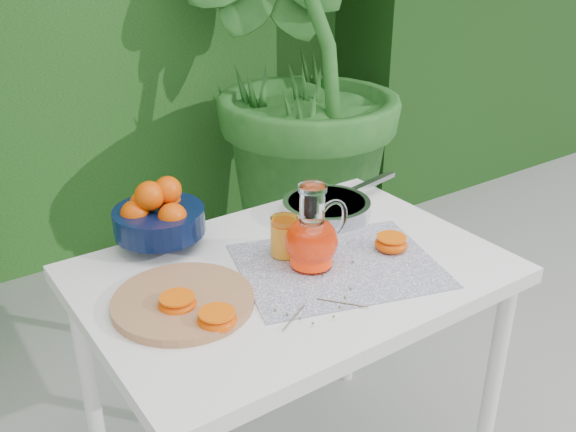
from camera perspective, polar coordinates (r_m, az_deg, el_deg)
potted_plant_right at (r=2.87m, az=0.05°, el=13.21°), size 2.44×2.44×1.85m
white_table at (r=1.61m, az=0.41°, el=-7.08°), size 1.00×0.70×0.75m
placemat at (r=1.57m, az=4.47°, el=-4.41°), size 0.56×0.49×0.00m
cutting_board at (r=1.44m, az=-9.30°, el=-7.49°), size 0.38×0.38×0.02m
fruit_bowl at (r=1.66m, az=-11.48°, el=0.07°), size 0.28×0.28×0.18m
juice_pitcher at (r=1.53m, az=2.18°, el=-2.02°), size 0.19×0.14×0.21m
juice_tumbler at (r=1.59m, az=-0.33°, el=-1.92°), size 0.09×0.09×0.10m
saute_pan at (r=1.82m, az=3.52°, el=0.80°), size 0.45×0.29×0.05m
orange_halves at (r=1.45m, az=-1.62°, el=-6.25°), size 0.67×0.20×0.04m
thyme_sprigs at (r=1.46m, az=2.90°, el=-6.67°), size 0.30×0.27×0.01m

